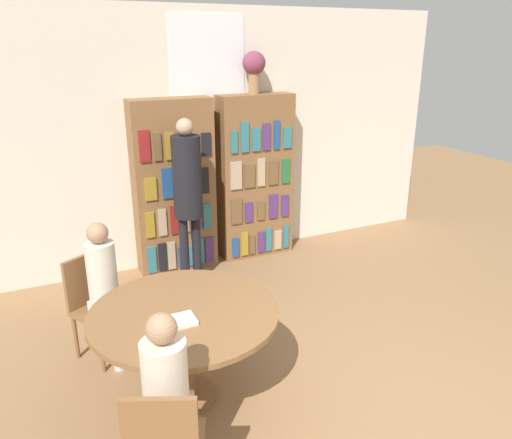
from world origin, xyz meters
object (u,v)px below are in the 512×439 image
Objects in this scene: bookshelf_left at (174,187)px; bookshelf_right at (255,177)px; seated_reader_right at (168,393)px; librarian_standing at (188,186)px; flower_vase at (254,66)px; seated_reader_left at (107,286)px; chair_left_side at (95,301)px; reading_table at (185,323)px.

bookshelf_right is at bearing 0.01° from bookshelf_left.
bookshelf_left is 1.05m from bookshelf_right.
librarian_standing reaches higher than seated_reader_right.
flower_vase is 0.39× the size of seated_reader_left.
flower_vase is 3.19m from chair_left_side.
bookshelf_left is 1.45× the size of reading_table.
flower_vase reaches higher than seated_reader_right.
reading_table is at bearing 90.00° from seated_reader_right.
bookshelf_right is 4.18× the size of flower_vase.
seated_reader_right is at bearing 65.81° from chair_left_side.
flower_vase is at bearing -172.67° from seated_reader_left.
seated_reader_left is 1.60m from librarian_standing.
seated_reader_right is (-2.03, -3.11, -0.30)m from bookshelf_right.
chair_left_side is 0.27m from seated_reader_left.
bookshelf_right is 3.73m from seated_reader_right.
bookshelf_left is at bearing -179.99° from bookshelf_right.
bookshelf_left is 4.18× the size of flower_vase.
flower_vase reaches higher than reading_table.
flower_vase is at bearing 54.52° from reading_table.
flower_vase is at bearing -176.68° from chair_left_side.
bookshelf_right is at bearing 54.23° from reading_table.
seated_reader_right is (-0.98, -3.11, -0.30)m from bookshelf_left.
flower_vase reaches higher than seated_reader_left.
flower_vase is 0.53× the size of chair_left_side.
seated_reader_left is at bearing -134.31° from librarian_standing.
reading_table is at bearing -109.32° from librarian_standing.
librarian_standing is (1.07, 1.09, 0.45)m from seated_reader_left.
chair_left_side is at bearing 120.08° from reading_table.
bookshelf_right is at bearing -176.94° from chair_left_side.
bookshelf_right is 1.45× the size of reading_table.
bookshelf_right is at bearing -172.94° from seated_reader_left.
reading_table is at bearing -105.23° from bookshelf_left.
bookshelf_left is at bearing -179.74° from flower_vase.
seated_reader_left is (-2.09, -1.60, -1.63)m from flower_vase.
bookshelf_right is 2.90m from reading_table.
bookshelf_right is at bearing 80.85° from seated_reader_right.
bookshelf_right reaches higher than chair_left_side.
bookshelf_right is 2.66m from seated_reader_left.
librarian_standing is at bearing 93.19° from seated_reader_right.
seated_reader_right is at bearing -123.07° from bookshelf_right.
reading_table is 1.12× the size of seated_reader_right.
flower_vase reaches higher than bookshelf_left.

